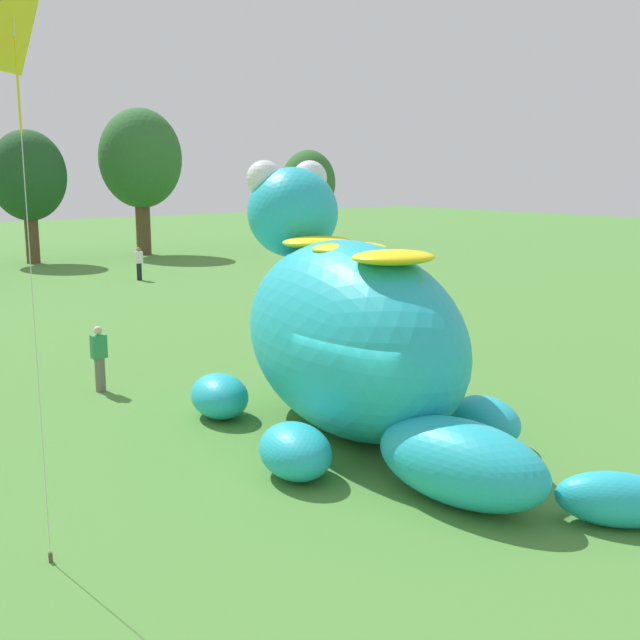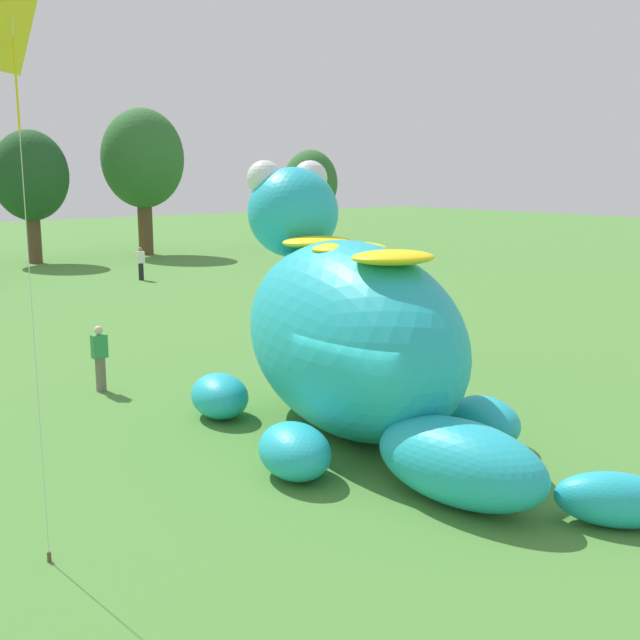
{
  "view_description": "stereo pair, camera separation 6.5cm",
  "coord_description": "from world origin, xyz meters",
  "px_view_note": "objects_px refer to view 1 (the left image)",
  "views": [
    {
      "loc": [
        -9.94,
        -10.66,
        5.58
      ],
      "look_at": [
        0.91,
        2.81,
        2.3
      ],
      "focal_mm": 44.24,
      "sensor_mm": 36.0,
      "label": 1
    },
    {
      "loc": [
        -9.89,
        -10.7,
        5.58
      ],
      "look_at": [
        0.91,
        2.81,
        2.3
      ],
      "focal_mm": 44.24,
      "sensor_mm": 36.0,
      "label": 2
    }
  ],
  "objects_px": {
    "giant_inflatable_creature": "(350,334)",
    "spectator_near_inflatable": "(139,264)",
    "spectator_mid_field": "(99,359)",
    "tethered_flying_kite": "(14,23)"
  },
  "relations": [
    {
      "from": "spectator_near_inflatable",
      "to": "tethered_flying_kite",
      "type": "xyz_separation_m",
      "value": [
        -14.5,
        -26.69,
        6.59
      ]
    },
    {
      "from": "spectator_mid_field",
      "to": "tethered_flying_kite",
      "type": "height_order",
      "value": "tethered_flying_kite"
    },
    {
      "from": "giant_inflatable_creature",
      "to": "tethered_flying_kite",
      "type": "distance_m",
      "value": 9.18
    },
    {
      "from": "giant_inflatable_creature",
      "to": "spectator_near_inflatable",
      "type": "distance_m",
      "value": 25.98
    },
    {
      "from": "giant_inflatable_creature",
      "to": "spectator_mid_field",
      "type": "bearing_deg",
      "value": 115.2
    },
    {
      "from": "tethered_flying_kite",
      "to": "spectator_mid_field",
      "type": "bearing_deg",
      "value": 62.05
    },
    {
      "from": "spectator_mid_field",
      "to": "spectator_near_inflatable",
      "type": "bearing_deg",
      "value": 61.24
    },
    {
      "from": "spectator_near_inflatable",
      "to": "spectator_mid_field",
      "type": "xyz_separation_m",
      "value": [
        -10.2,
        -18.59,
        0.0
      ]
    },
    {
      "from": "giant_inflatable_creature",
      "to": "spectator_mid_field",
      "type": "relative_size",
      "value": 6.87
    },
    {
      "from": "spectator_mid_field",
      "to": "tethered_flying_kite",
      "type": "xyz_separation_m",
      "value": [
        -4.3,
        -8.1,
        6.59
      ]
    }
  ]
}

